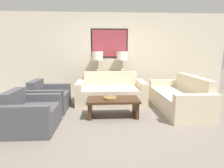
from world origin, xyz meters
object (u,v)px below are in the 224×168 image
(console_table, at_px, (110,85))
(decorative_bowl, at_px, (110,98))
(armchair_near_camera, at_px, (32,115))
(couch_by_back_wall, at_px, (111,93))
(armchair_near_back_wall, at_px, (49,99))
(couch_by_side, at_px, (179,99))
(coffee_table, at_px, (113,103))
(table_lamp_left, at_px, (97,58))
(table_lamp_right, at_px, (122,58))

(console_table, height_order, decorative_bowl, console_table)
(armchair_near_camera, bearing_deg, console_table, 55.75)
(couch_by_back_wall, xyz_separation_m, armchair_near_back_wall, (-1.58, -0.54, -0.02))
(couch_by_side, height_order, coffee_table, couch_by_side)
(couch_by_back_wall, bearing_deg, decorative_bowl, -93.72)
(console_table, relative_size, decorative_bowl, 4.07)
(table_lamp_left, distance_m, couch_by_back_wall, 1.23)
(table_lamp_right, xyz_separation_m, armchair_near_camera, (-1.97, -2.32, -0.97))
(console_table, relative_size, coffee_table, 1.05)
(console_table, bearing_deg, coffee_table, -90.28)
(couch_by_side, bearing_deg, couch_by_back_wall, 156.23)
(table_lamp_left, xyz_separation_m, armchair_near_back_wall, (-1.19, -1.22, -0.97))
(armchair_near_back_wall, bearing_deg, table_lamp_left, 45.51)
(console_table, relative_size, couch_by_back_wall, 0.63)
(table_lamp_left, relative_size, armchair_near_back_wall, 0.75)
(decorative_bowl, distance_m, armchair_near_back_wall, 1.62)
(armchair_near_back_wall, bearing_deg, decorative_bowl, -20.67)
(table_lamp_right, bearing_deg, armchair_near_back_wall, -148.29)
(couch_by_back_wall, relative_size, armchair_near_camera, 2.01)
(table_lamp_left, bearing_deg, armchair_near_back_wall, -134.49)
(console_table, xyz_separation_m, coffee_table, (-0.01, -1.77, -0.06))
(couch_by_back_wall, distance_m, armchair_near_camera, 2.28)
(table_lamp_right, distance_m, armchair_near_camera, 3.20)
(couch_by_side, distance_m, armchair_near_camera, 3.38)
(coffee_table, bearing_deg, couch_by_side, 11.89)
(table_lamp_left, relative_size, couch_by_side, 0.37)
(coffee_table, bearing_deg, decorative_bowl, -165.41)
(table_lamp_left, height_order, couch_by_side, table_lamp_left)
(couch_by_side, bearing_deg, armchair_near_back_wall, 176.50)
(table_lamp_left, relative_size, coffee_table, 0.62)
(decorative_bowl, bearing_deg, couch_by_back_wall, 86.28)
(couch_by_side, distance_m, decorative_bowl, 1.79)
(table_lamp_left, distance_m, decorative_bowl, 1.99)
(table_lamp_left, distance_m, coffee_table, 2.04)
(couch_by_side, distance_m, armchair_near_back_wall, 3.26)
(decorative_bowl, distance_m, armchair_near_camera, 1.61)
(table_lamp_left, bearing_deg, table_lamp_right, 0.00)
(couch_by_side, height_order, armchair_near_back_wall, couch_by_side)
(armchair_near_back_wall, relative_size, armchair_near_camera, 1.00)
(table_lamp_right, distance_m, armchair_near_back_wall, 2.51)
(coffee_table, bearing_deg, armchair_near_camera, -160.63)
(couch_by_back_wall, height_order, decorative_bowl, couch_by_back_wall)
(console_table, xyz_separation_m, decorative_bowl, (-0.07, -1.79, 0.07))
(couch_by_back_wall, xyz_separation_m, decorative_bowl, (-0.07, -1.11, 0.14))
(coffee_table, height_order, decorative_bowl, decorative_bowl)
(coffee_table, relative_size, armchair_near_camera, 1.21)
(table_lamp_left, xyz_separation_m, coffee_table, (0.38, -1.77, -0.94))
(armchair_near_camera, bearing_deg, armchair_near_back_wall, 90.00)
(armchair_near_camera, bearing_deg, couch_by_side, 15.58)
(console_table, distance_m, couch_by_back_wall, 0.68)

